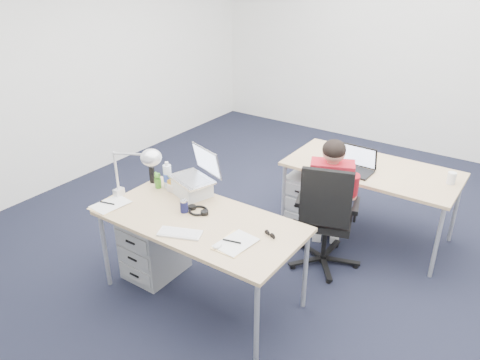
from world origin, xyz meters
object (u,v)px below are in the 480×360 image
at_px(bear_figurine, 158,180).
at_px(desk_far, 371,172).
at_px(desk_near, 200,224).
at_px(sunglasses, 270,235).
at_px(wireless_keyboard, 180,233).
at_px(cordless_phone, 152,175).
at_px(headphones, 198,210).
at_px(water_bottle, 167,175).
at_px(far_cup, 451,178).
at_px(drawer_pedestal_far, 310,198).
at_px(seated_person, 330,197).
at_px(silver_laptop, 192,174).
at_px(book_stack, 183,186).
at_px(drawer_pedestal_near, 155,245).
at_px(desk_lamp, 130,171).
at_px(dark_laptop, 354,160).
at_px(can_koozie, 184,206).
at_px(office_chair, 324,237).
at_px(computer_mouse, 218,246).

bearing_deg(bear_figurine, desk_far, 26.40).
height_order(desk_near, sunglasses, sunglasses).
bearing_deg(wireless_keyboard, cordless_phone, 124.26).
relative_size(headphones, water_bottle, 0.84).
bearing_deg(far_cup, cordless_phone, -145.69).
relative_size(bear_figurine, far_cup, 1.39).
bearing_deg(wireless_keyboard, drawer_pedestal_far, 62.62).
bearing_deg(desk_far, seated_person, -106.64).
relative_size(silver_laptop, sunglasses, 3.60).
bearing_deg(bear_figurine, book_stack, -1.65).
bearing_deg(drawer_pedestal_near, water_bottle, 98.15).
xyz_separation_m(seated_person, book_stack, (-1.00, -0.83, 0.17)).
distance_m(drawer_pedestal_far, book_stack, 1.51).
relative_size(desk_lamp, dark_laptop, 1.59).
xyz_separation_m(sunglasses, desk_lamp, (-1.21, -0.19, 0.26)).
relative_size(drawer_pedestal_far, headphones, 2.77).
bearing_deg(headphones, book_stack, 153.29).
relative_size(headphones, can_koozie, 1.91).
relative_size(seated_person, far_cup, 11.23).
distance_m(can_koozie, book_stack, 0.36).
height_order(sunglasses, far_cup, far_cup).
distance_m(office_chair, water_bottle, 1.49).
bearing_deg(seated_person, desk_lamp, -158.33).
xyz_separation_m(sunglasses, far_cup, (0.87, 1.65, 0.04)).
bearing_deg(wireless_keyboard, bear_figurine, 122.49).
xyz_separation_m(desk_far, drawer_pedestal_far, (-0.57, -0.09, -0.41)).
bearing_deg(dark_laptop, drawer_pedestal_near, -127.36).
relative_size(seated_person, drawer_pedestal_near, 2.17).
distance_m(drawer_pedestal_far, water_bottle, 1.62).
distance_m(wireless_keyboard, sunglasses, 0.65).
bearing_deg(silver_laptop, wireless_keyboard, -40.09).
distance_m(desk_near, wireless_keyboard, 0.25).
bearing_deg(cordless_phone, sunglasses, -14.79).
distance_m(can_koozie, sunglasses, 0.75).
height_order(desk_far, can_koozie, can_koozie).
height_order(drawer_pedestal_far, computer_mouse, computer_mouse).
xyz_separation_m(desk_far, can_koozie, (-0.92, -1.66, 0.10)).
bearing_deg(book_stack, bear_figurine, -161.41).
bearing_deg(dark_laptop, drawer_pedestal_far, 168.60).
height_order(drawer_pedestal_near, water_bottle, water_bottle).
xyz_separation_m(seated_person, drawer_pedestal_near, (-1.12, -1.10, -0.33)).
height_order(bear_figurine, cordless_phone, cordless_phone).
bearing_deg(office_chair, desk_lamp, -158.45).
bearing_deg(office_chair, dark_laptop, 71.55).
distance_m(headphones, can_koozie, 0.12).
bearing_deg(wireless_keyboard, drawer_pedestal_near, 132.49).
bearing_deg(wireless_keyboard, seated_person, 45.18).
relative_size(seated_person, dark_laptop, 3.52).
xyz_separation_m(seated_person, can_koozie, (-0.75, -1.10, 0.18)).
bearing_deg(seated_person, silver_laptop, -159.69).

